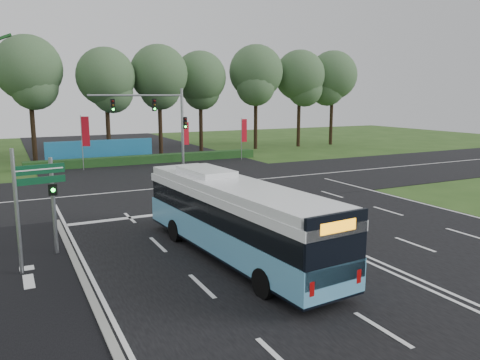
# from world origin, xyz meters

# --- Properties ---
(ground) EXTENTS (120.00, 120.00, 0.00)m
(ground) POSITION_xyz_m (0.00, 0.00, 0.00)
(ground) COLOR #294717
(ground) RESTS_ON ground
(road_main) EXTENTS (20.00, 120.00, 0.04)m
(road_main) POSITION_xyz_m (0.00, 0.00, 0.02)
(road_main) COLOR black
(road_main) RESTS_ON ground
(road_cross) EXTENTS (120.00, 14.00, 0.05)m
(road_cross) POSITION_xyz_m (0.00, 12.00, 0.03)
(road_cross) COLOR black
(road_cross) RESTS_ON ground
(bike_path) EXTENTS (5.00, 18.00, 0.06)m
(bike_path) POSITION_xyz_m (-12.50, -3.00, 0.03)
(bike_path) COLOR black
(bike_path) RESTS_ON ground
(kerb_strip) EXTENTS (0.25, 18.00, 0.12)m
(kerb_strip) POSITION_xyz_m (-10.10, -3.00, 0.06)
(kerb_strip) COLOR gray
(kerb_strip) RESTS_ON ground
(city_bus) EXTENTS (3.34, 11.68, 3.31)m
(city_bus) POSITION_xyz_m (-4.36, -2.97, 1.67)
(city_bus) COLOR #57A2CB
(city_bus) RESTS_ON ground
(pedestrian_signal) EXTENTS (0.35, 0.44, 3.98)m
(pedestrian_signal) POSITION_xyz_m (-10.61, 0.70, 2.17)
(pedestrian_signal) COLOR gray
(pedestrian_signal) RESTS_ON ground
(street_sign) EXTENTS (1.77, 0.37, 4.59)m
(street_sign) POSITION_xyz_m (-11.61, -1.04, 2.85)
(street_sign) COLOR gray
(street_sign) RESTS_ON ground
(banner_flag_left) EXTENTS (0.67, 0.27, 4.74)m
(banner_flag_left) POSITION_xyz_m (-6.02, 22.72, 3.09)
(banner_flag_left) COLOR gray
(banner_flag_left) RESTS_ON ground
(banner_flag_mid) EXTENTS (0.59, 0.13, 3.99)m
(banner_flag_mid) POSITION_xyz_m (3.24, 23.08, 2.63)
(banner_flag_mid) COLOR gray
(banner_flag_mid) RESTS_ON ground
(banner_flag_right) EXTENTS (0.62, 0.07, 4.20)m
(banner_flag_right) POSITION_xyz_m (9.01, 22.28, 2.75)
(banner_flag_right) COLOR gray
(banner_flag_right) RESTS_ON ground
(traffic_light_gantry) EXTENTS (8.41, 0.28, 7.00)m
(traffic_light_gantry) POSITION_xyz_m (0.21, 20.50, 4.66)
(traffic_light_gantry) COLOR gray
(traffic_light_gantry) RESTS_ON ground
(hedge) EXTENTS (22.00, 1.20, 0.80)m
(hedge) POSITION_xyz_m (0.00, 24.50, 0.40)
(hedge) COLOR #163D17
(hedge) RESTS_ON ground
(blue_hoarding) EXTENTS (10.00, 0.30, 2.20)m
(blue_hoarding) POSITION_xyz_m (-4.00, 27.00, 1.10)
(blue_hoarding) COLOR #1D6B9D
(blue_hoarding) RESTS_ON ground
(eucalyptus_row) EXTENTS (53.51, 9.47, 12.36)m
(eucalyptus_row) POSITION_xyz_m (3.31, 30.95, 8.75)
(eucalyptus_row) COLOR black
(eucalyptus_row) RESTS_ON ground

